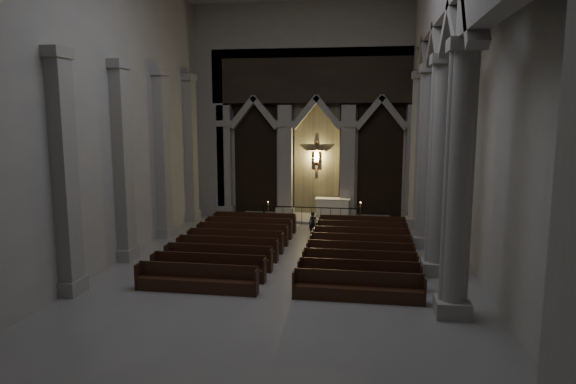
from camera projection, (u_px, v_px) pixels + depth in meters
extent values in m
plane|color=gray|center=(284.00, 280.00, 18.59)|extent=(24.00, 24.00, 0.00)
cube|color=#AEABA2|center=(318.00, 112.00, 29.38)|extent=(14.00, 0.10, 12.00)
cube|color=#AEABA2|center=(116.00, 113.00, 5.95)|extent=(14.00, 0.10, 12.00)
cube|color=#AEABA2|center=(95.00, 112.00, 18.73)|extent=(0.10, 24.00, 12.00)
cube|color=#AEABA2|center=(497.00, 112.00, 16.60)|extent=(0.10, 24.00, 12.00)
cube|color=#9D9A93|center=(225.00, 160.00, 30.15)|extent=(0.80, 0.50, 6.40)
cube|color=#9D9A93|center=(226.00, 209.00, 30.60)|extent=(1.05, 0.70, 0.50)
cube|color=#9D9A93|center=(224.00, 123.00, 29.81)|extent=(1.00, 0.65, 0.35)
cube|color=#9D9A93|center=(285.00, 161.00, 29.60)|extent=(0.80, 0.50, 6.40)
cube|color=#9D9A93|center=(285.00, 211.00, 30.06)|extent=(1.05, 0.70, 0.50)
cube|color=#9D9A93|center=(285.00, 124.00, 29.27)|extent=(1.00, 0.65, 0.35)
cube|color=#9D9A93|center=(348.00, 162.00, 29.05)|extent=(0.80, 0.50, 6.40)
cube|color=#9D9A93|center=(347.00, 213.00, 29.51)|extent=(1.05, 0.70, 0.50)
cube|color=#9D9A93|center=(349.00, 124.00, 28.72)|extent=(1.00, 0.65, 0.35)
cube|color=#9D9A93|center=(413.00, 163.00, 28.50)|extent=(0.80, 0.50, 6.40)
cube|color=#9D9A93|center=(411.00, 215.00, 28.96)|extent=(1.05, 0.70, 0.50)
cube|color=#9D9A93|center=(414.00, 124.00, 28.17)|extent=(1.00, 0.65, 0.35)
cube|color=black|center=(256.00, 155.00, 30.17)|extent=(2.60, 0.15, 7.00)
cube|color=#8E825B|center=(317.00, 156.00, 29.62)|extent=(2.60, 0.15, 7.00)
cube|color=black|center=(380.00, 157.00, 29.07)|extent=(2.60, 0.15, 7.00)
cube|color=black|center=(317.00, 76.00, 28.58)|extent=(12.00, 0.50, 3.00)
cube|color=#9D9A93|center=(211.00, 138.00, 30.07)|extent=(1.60, 0.50, 9.00)
cube|color=#9D9A93|center=(429.00, 140.00, 28.18)|extent=(1.60, 0.50, 9.00)
cube|color=#9D9A93|center=(317.00, 29.00, 28.20)|extent=(14.00, 0.50, 3.00)
plane|color=#FFE472|center=(317.00, 156.00, 29.59)|extent=(1.50, 0.00, 1.50)
cube|color=#53351C|center=(317.00, 156.00, 29.50)|extent=(0.13, 0.08, 1.80)
cube|color=#53351C|center=(317.00, 150.00, 29.45)|extent=(1.10, 0.08, 0.13)
cube|color=tan|center=(317.00, 157.00, 29.45)|extent=(0.26, 0.10, 0.60)
sphere|color=tan|center=(317.00, 150.00, 29.39)|extent=(0.17, 0.17, 0.17)
cylinder|color=tan|center=(312.00, 151.00, 29.43)|extent=(0.45, 0.08, 0.08)
cylinder|color=tan|center=(321.00, 151.00, 29.36)|extent=(0.45, 0.08, 0.08)
cube|color=#9D9A93|center=(416.00, 223.00, 26.99)|extent=(1.00, 1.00, 0.50)
cylinder|color=#9D9A93|center=(419.00, 151.00, 26.41)|extent=(0.70, 0.70, 7.50)
cube|color=#9D9A93|center=(422.00, 75.00, 25.82)|extent=(0.95, 0.95, 0.35)
cube|color=#9D9A93|center=(424.00, 241.00, 23.09)|extent=(1.00, 1.00, 0.50)
cylinder|color=#9D9A93|center=(427.00, 158.00, 22.51)|extent=(0.70, 0.70, 7.50)
cube|color=#9D9A93|center=(431.00, 68.00, 21.91)|extent=(0.95, 0.95, 0.35)
cube|color=#9D9A93|center=(435.00, 268.00, 19.18)|extent=(1.00, 1.00, 0.50)
cylinder|color=#9D9A93|center=(440.00, 168.00, 18.60)|extent=(0.70, 0.70, 7.50)
cube|color=#9D9A93|center=(445.00, 59.00, 18.01)|extent=(0.95, 0.95, 0.35)
cube|color=#9D9A93|center=(452.00, 307.00, 15.28)|extent=(1.00, 1.00, 0.50)
cylinder|color=#9D9A93|center=(458.00, 183.00, 14.70)|extent=(0.70, 0.70, 7.50)
cube|color=#9D9A93|center=(466.00, 44.00, 14.10)|extent=(0.95, 0.95, 0.35)
cube|color=#9D9A93|center=(416.00, 138.00, 28.17)|extent=(0.55, 1.20, 9.20)
cube|color=#9D9A93|center=(193.00, 215.00, 28.86)|extent=(0.60, 1.00, 0.50)
cube|color=#9D9A93|center=(191.00, 149.00, 28.28)|extent=(0.50, 0.80, 7.50)
cube|color=#9D9A93|center=(189.00, 78.00, 27.68)|extent=(0.60, 1.00, 0.35)
cube|color=#9D9A93|center=(165.00, 232.00, 24.95)|extent=(0.60, 1.00, 0.50)
cube|color=#9D9A93|center=(162.00, 155.00, 24.37)|extent=(0.50, 0.80, 7.50)
cube|color=#9D9A93|center=(159.00, 72.00, 23.78)|extent=(0.60, 1.00, 0.35)
cube|color=#9D9A93|center=(128.00, 254.00, 21.05)|extent=(0.60, 1.00, 0.50)
cube|color=#9D9A93|center=(123.00, 163.00, 20.47)|extent=(0.50, 0.80, 7.50)
cube|color=#9D9A93|center=(118.00, 64.00, 19.87)|extent=(0.60, 1.00, 0.35)
cube|color=#9D9A93|center=(73.00, 286.00, 17.14)|extent=(0.60, 1.00, 0.50)
cube|color=#9D9A93|center=(65.00, 175.00, 16.56)|extent=(0.50, 0.80, 7.50)
cube|color=#9D9A93|center=(57.00, 52.00, 15.97)|extent=(0.60, 1.00, 0.35)
cube|color=#9D9A93|center=(314.00, 218.00, 28.93)|extent=(8.50, 2.60, 0.15)
cube|color=silver|center=(333.00, 207.00, 29.23)|extent=(1.82, 0.71, 0.96)
cube|color=white|center=(333.00, 199.00, 29.16)|extent=(1.98, 0.79, 0.04)
cube|color=black|center=(311.00, 207.00, 27.31)|extent=(5.14, 0.05, 0.05)
cube|color=black|center=(264.00, 215.00, 27.77)|extent=(0.09, 0.09, 1.03)
cube|color=black|center=(360.00, 217.00, 26.99)|extent=(0.09, 0.09, 1.03)
cylinder|color=black|center=(273.00, 215.00, 27.70)|extent=(0.02, 0.02, 0.95)
cylinder|color=black|center=(283.00, 216.00, 27.62)|extent=(0.02, 0.02, 0.95)
cylinder|color=black|center=(292.00, 216.00, 27.54)|extent=(0.02, 0.02, 0.95)
cylinder|color=black|center=(302.00, 216.00, 27.46)|extent=(0.02, 0.02, 0.95)
cylinder|color=black|center=(311.00, 217.00, 27.38)|extent=(0.02, 0.02, 0.95)
cylinder|color=black|center=(321.00, 217.00, 27.31)|extent=(0.02, 0.02, 0.95)
cylinder|color=black|center=(331.00, 217.00, 27.23)|extent=(0.02, 0.02, 0.95)
cylinder|color=black|center=(340.00, 217.00, 27.15)|extent=(0.02, 0.02, 0.95)
cylinder|color=black|center=(350.00, 218.00, 27.07)|extent=(0.02, 0.02, 0.95)
cylinder|color=olive|center=(268.00, 224.00, 27.81)|extent=(0.21, 0.21, 0.04)
cylinder|color=olive|center=(268.00, 214.00, 27.74)|extent=(0.03, 0.03, 1.01)
cylinder|color=olive|center=(268.00, 205.00, 27.66)|extent=(0.11, 0.11, 0.02)
cylinder|color=beige|center=(268.00, 204.00, 27.64)|extent=(0.04, 0.04, 0.18)
sphere|color=#FFA459|center=(268.00, 202.00, 27.63)|extent=(0.04, 0.04, 0.04)
cylinder|color=olive|center=(360.00, 227.00, 26.88)|extent=(0.23, 0.23, 0.05)
cylinder|color=olive|center=(360.00, 217.00, 26.79)|extent=(0.03, 0.03, 1.11)
cylinder|color=olive|center=(360.00, 207.00, 26.71)|extent=(0.12, 0.12, 0.02)
cylinder|color=beige|center=(360.00, 205.00, 26.69)|extent=(0.05, 0.05, 0.19)
sphere|color=#FFA459|center=(360.00, 202.00, 26.67)|extent=(0.04, 0.04, 0.04)
cube|color=black|center=(255.00, 227.00, 26.07)|extent=(4.17, 0.40, 0.45)
cube|color=black|center=(255.00, 217.00, 26.18)|extent=(4.17, 0.07, 0.50)
cube|color=black|center=(215.00, 221.00, 26.35)|extent=(0.06, 0.45, 0.89)
cube|color=black|center=(295.00, 224.00, 25.72)|extent=(0.06, 0.45, 0.89)
cube|color=black|center=(362.00, 231.00, 25.25)|extent=(4.17, 0.40, 0.45)
cube|color=black|center=(362.00, 221.00, 25.36)|extent=(4.17, 0.07, 0.50)
cube|color=black|center=(320.00, 225.00, 25.53)|extent=(0.06, 0.45, 0.89)
cube|color=black|center=(405.00, 228.00, 24.90)|extent=(0.06, 0.45, 0.89)
cube|color=black|center=(249.00, 233.00, 24.81)|extent=(4.17, 0.40, 0.45)
cube|color=black|center=(250.00, 223.00, 24.92)|extent=(4.17, 0.07, 0.50)
cube|color=black|center=(207.00, 227.00, 25.10)|extent=(0.06, 0.45, 0.89)
cube|color=black|center=(291.00, 230.00, 24.46)|extent=(0.06, 0.45, 0.89)
cube|color=black|center=(361.00, 237.00, 23.99)|extent=(4.17, 0.40, 0.45)
cube|color=black|center=(362.00, 226.00, 24.10)|extent=(4.17, 0.07, 0.50)
cube|color=black|center=(317.00, 231.00, 24.27)|extent=(0.06, 0.45, 0.89)
cube|color=black|center=(407.00, 234.00, 23.64)|extent=(0.06, 0.45, 0.89)
cube|color=black|center=(242.00, 239.00, 23.56)|extent=(4.17, 0.40, 0.45)
cube|color=black|center=(243.00, 228.00, 23.67)|extent=(4.17, 0.07, 0.50)
cube|color=black|center=(199.00, 233.00, 23.84)|extent=(0.06, 0.45, 0.89)
cube|color=black|center=(287.00, 236.00, 23.21)|extent=(0.06, 0.45, 0.89)
cube|color=black|center=(361.00, 244.00, 22.74)|extent=(4.17, 0.40, 0.45)
cube|color=black|center=(361.00, 233.00, 22.85)|extent=(4.17, 0.07, 0.50)
cube|color=black|center=(314.00, 237.00, 23.02)|extent=(0.06, 0.45, 0.89)
cube|color=black|center=(409.00, 241.00, 22.38)|extent=(0.06, 0.45, 0.89)
cube|color=black|center=(235.00, 246.00, 22.30)|extent=(4.17, 0.40, 0.45)
cube|color=black|center=(236.00, 235.00, 22.41)|extent=(4.17, 0.07, 0.50)
cube|color=black|center=(189.00, 240.00, 22.58)|extent=(0.06, 0.45, 0.89)
cube|color=black|center=(282.00, 243.00, 21.95)|extent=(0.06, 0.45, 0.89)
cube|color=black|center=(360.00, 252.00, 21.48)|extent=(4.17, 0.40, 0.45)
cube|color=black|center=(361.00, 240.00, 21.59)|extent=(4.17, 0.07, 0.50)
cube|color=black|center=(311.00, 244.00, 21.76)|extent=(0.06, 0.45, 0.89)
cube|color=black|center=(411.00, 248.00, 21.13)|extent=(0.06, 0.45, 0.89)
cube|color=black|center=(227.00, 255.00, 21.05)|extent=(4.17, 0.40, 0.45)
cube|color=black|center=(228.00, 242.00, 21.16)|extent=(4.17, 0.07, 0.50)
cube|color=black|center=(179.00, 247.00, 21.33)|extent=(0.06, 0.45, 0.89)
cube|color=black|center=(277.00, 251.00, 20.69)|extent=(0.06, 0.45, 0.89)
cube|color=black|center=(360.00, 260.00, 20.22)|extent=(4.17, 0.40, 0.45)
cube|color=black|center=(360.00, 247.00, 20.33)|extent=(4.17, 0.07, 0.50)
cube|color=black|center=(308.00, 253.00, 20.51)|extent=(0.06, 0.45, 0.89)
cube|color=black|center=(414.00, 257.00, 19.87)|extent=(0.06, 0.45, 0.89)
cube|color=black|center=(218.00, 264.00, 19.79)|extent=(4.17, 0.40, 0.45)
cube|color=black|center=(219.00, 250.00, 19.90)|extent=(4.17, 0.07, 0.50)
cube|color=black|center=(167.00, 256.00, 20.07)|extent=(0.06, 0.45, 0.89)
cube|color=black|center=(271.00, 260.00, 19.44)|extent=(0.06, 0.45, 0.89)
cube|color=black|center=(359.00, 270.00, 18.97)|extent=(4.17, 0.40, 0.45)
cube|color=black|center=(360.00, 256.00, 19.08)|extent=(4.17, 0.07, 0.50)
cube|color=black|center=(304.00, 262.00, 19.25)|extent=(0.06, 0.45, 0.89)
cube|color=black|center=(417.00, 267.00, 18.62)|extent=(0.06, 0.45, 0.89)
cube|color=black|center=(208.00, 274.00, 18.53)|extent=(4.17, 0.40, 0.45)
cube|color=black|center=(209.00, 260.00, 18.64)|extent=(4.17, 0.07, 0.50)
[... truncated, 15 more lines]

